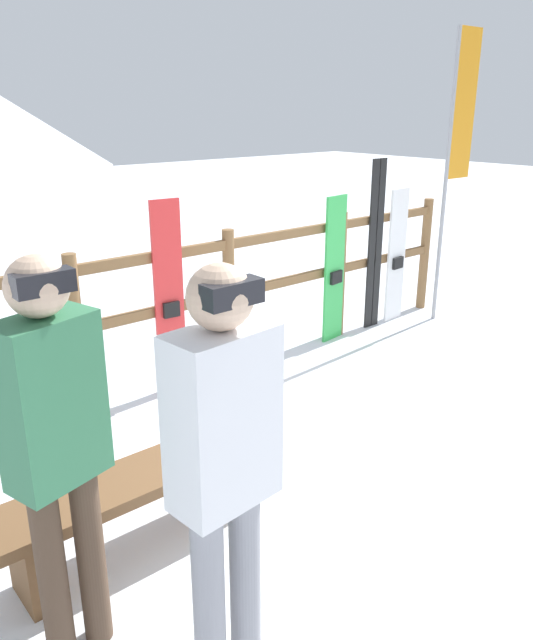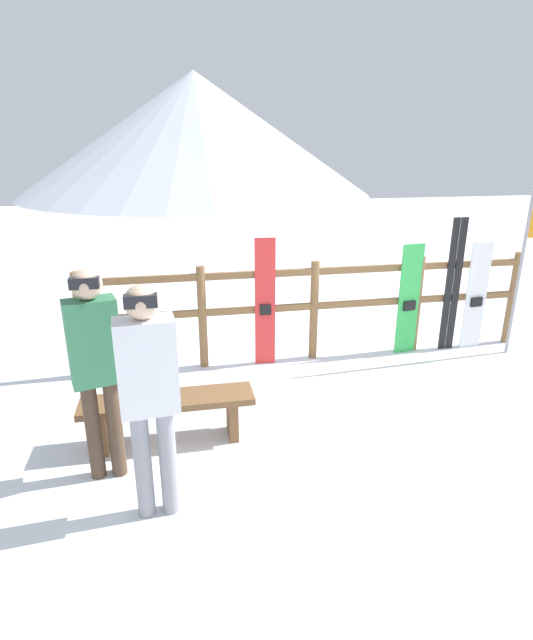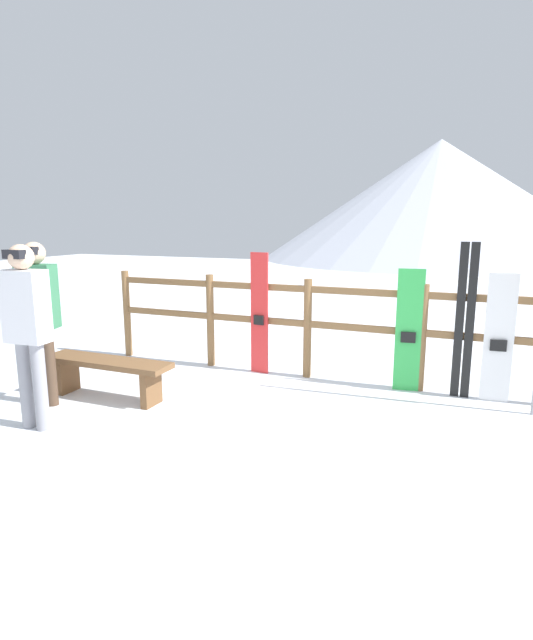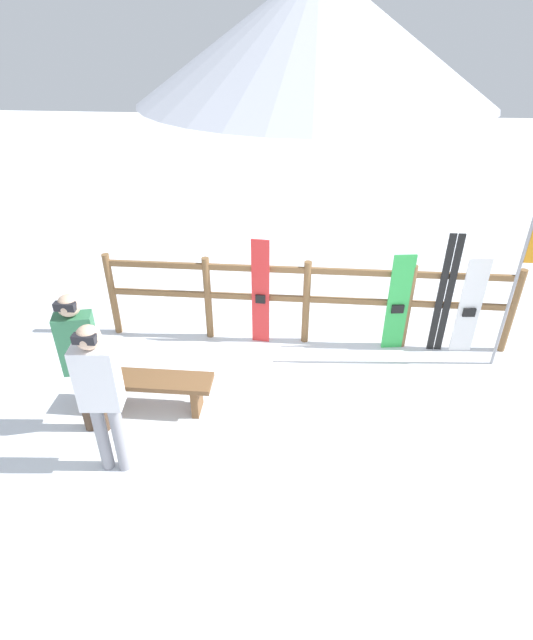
{
  "view_description": "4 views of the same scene",
  "coord_description": "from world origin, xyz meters",
  "px_view_note": "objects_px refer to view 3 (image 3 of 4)",
  "views": [
    {
      "loc": [
        -3.0,
        -2.08,
        2.19
      ],
      "look_at": [
        -0.4,
        1.01,
        0.79
      ],
      "focal_mm": 35.0,
      "sensor_mm": 36.0,
      "label": 1
    },
    {
      "loc": [
        -1.68,
        -3.57,
        2.54
      ],
      "look_at": [
        -0.75,
        1.16,
        0.83
      ],
      "focal_mm": 28.0,
      "sensor_mm": 36.0,
      "label": 2
    },
    {
      "loc": [
        1.8,
        -3.77,
        1.91
      ],
      "look_at": [
        -0.15,
        1.01,
        0.89
      ],
      "focal_mm": 28.0,
      "sensor_mm": 36.0,
      "label": 3
    },
    {
      "loc": [
        -0.03,
        -3.92,
        4.0
      ],
      "look_at": [
        -0.47,
        1.11,
        0.85
      ],
      "focal_mm": 28.0,
      "sensor_mm": 36.0,
      "label": 4
    }
  ],
  "objects_px": {
    "snowboard_red": "(259,314)",
    "snowboard_white": "(499,339)",
    "person_plaid_green": "(39,309)",
    "snowboard_green": "(409,331)",
    "ski_pair_black": "(465,321)",
    "person_white": "(27,322)",
    "bench": "(107,369)"
  },
  "relations": [
    {
      "from": "snowboard_red",
      "to": "snowboard_white",
      "type": "relative_size",
      "value": 1.11
    },
    {
      "from": "snowboard_white",
      "to": "person_plaid_green",
      "type": "bearing_deg",
      "value": -156.66
    },
    {
      "from": "person_plaid_green",
      "to": "snowboard_green",
      "type": "bearing_deg",
      "value": 28.63
    },
    {
      "from": "ski_pair_black",
      "to": "snowboard_white",
      "type": "xyz_separation_m",
      "value": [
        0.35,
        -0.0,
        -0.16
      ]
    },
    {
      "from": "person_plaid_green",
      "to": "snowboard_red",
      "type": "bearing_deg",
      "value": 48.98
    },
    {
      "from": "person_white",
      "to": "snowboard_green",
      "type": "distance_m",
      "value": 3.94
    },
    {
      "from": "snowboard_red",
      "to": "ski_pair_black",
      "type": "distance_m",
      "value": 2.41
    },
    {
      "from": "person_white",
      "to": "ski_pair_black",
      "type": "xyz_separation_m",
      "value": [
        3.66,
        2.43,
        -0.17
      ]
    },
    {
      "from": "bench",
      "to": "snowboard_white",
      "type": "relative_size",
      "value": 1.08
    },
    {
      "from": "snowboard_red",
      "to": "bench",
      "type": "bearing_deg",
      "value": -127.52
    },
    {
      "from": "bench",
      "to": "snowboard_red",
      "type": "distance_m",
      "value": 1.96
    },
    {
      "from": "bench",
      "to": "snowboard_green",
      "type": "bearing_deg",
      "value": 26.82
    },
    {
      "from": "snowboard_green",
      "to": "bench",
      "type": "bearing_deg",
      "value": -153.18
    },
    {
      "from": "person_white",
      "to": "person_plaid_green",
      "type": "xyz_separation_m",
      "value": [
        -0.4,
        0.52,
        0.01
      ]
    },
    {
      "from": "bench",
      "to": "snowboard_red",
      "type": "bearing_deg",
      "value": 52.48
    },
    {
      "from": "bench",
      "to": "snowboard_red",
      "type": "relative_size",
      "value": 0.98
    },
    {
      "from": "snowboard_red",
      "to": "snowboard_green",
      "type": "distance_m",
      "value": 1.83
    },
    {
      "from": "bench",
      "to": "person_white",
      "type": "bearing_deg",
      "value": -95.76
    },
    {
      "from": "snowboard_red",
      "to": "snowboard_white",
      "type": "xyz_separation_m",
      "value": [
        2.76,
        -0.0,
        -0.08
      ]
    },
    {
      "from": "snowboard_green",
      "to": "snowboard_white",
      "type": "height_order",
      "value": "snowboard_green"
    },
    {
      "from": "person_plaid_green",
      "to": "snowboard_green",
      "type": "distance_m",
      "value": 3.99
    },
    {
      "from": "bench",
      "to": "ski_pair_black",
      "type": "height_order",
      "value": "ski_pair_black"
    },
    {
      "from": "snowboard_green",
      "to": "person_plaid_green",
      "type": "bearing_deg",
      "value": -151.37
    },
    {
      "from": "person_plaid_green",
      "to": "snowboard_green",
      "type": "xyz_separation_m",
      "value": [
        3.49,
        1.9,
        -0.33
      ]
    },
    {
      "from": "person_plaid_green",
      "to": "bench",
      "type": "bearing_deg",
      "value": 38.3
    },
    {
      "from": "snowboard_green",
      "to": "person_white",
      "type": "bearing_deg",
      "value": -141.86
    },
    {
      "from": "snowboard_red",
      "to": "snowboard_white",
      "type": "height_order",
      "value": "snowboard_red"
    },
    {
      "from": "person_white",
      "to": "snowboard_green",
      "type": "height_order",
      "value": "person_white"
    },
    {
      "from": "bench",
      "to": "snowboard_red",
      "type": "height_order",
      "value": "snowboard_red"
    },
    {
      "from": "bench",
      "to": "snowboard_red",
      "type": "xyz_separation_m",
      "value": [
        1.16,
        1.51,
        0.43
      ]
    },
    {
      "from": "snowboard_green",
      "to": "snowboard_white",
      "type": "bearing_deg",
      "value": -0.0
    },
    {
      "from": "person_plaid_green",
      "to": "snowboard_green",
      "type": "height_order",
      "value": "person_plaid_green"
    }
  ]
}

